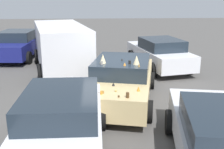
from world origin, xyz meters
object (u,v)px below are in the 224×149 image
at_px(parked_sedan_row_back_center, 159,53).
at_px(parked_van_near_left, 61,45).
at_px(art_car_decorated, 121,80).
at_px(parked_sedan_row_back_far, 19,44).
at_px(parked_sedan_far_left, 61,127).

bearing_deg(parked_sedan_row_back_center, parked_van_near_left, 77.80).
bearing_deg(parked_van_near_left, art_car_decorated, -162.77).
relative_size(parked_sedan_row_back_far, parked_sedan_far_left, 1.09).
bearing_deg(parked_sedan_row_back_center, parked_sedan_row_back_far, 58.01).
height_order(parked_sedan_row_back_center, parked_sedan_far_left, parked_sedan_far_left).
xyz_separation_m(parked_sedan_row_back_far, parked_sedan_far_left, (-9.72, -3.37, -0.00)).
bearing_deg(parked_sedan_far_left, parked_sedan_row_back_far, -160.66).
xyz_separation_m(parked_sedan_row_back_center, parked_sedan_far_left, (-7.11, 3.72, 0.02)).
bearing_deg(parked_sedan_far_left, art_car_decorated, 154.05).
bearing_deg(parked_sedan_row_back_center, parked_sedan_far_left, 140.63).
bearing_deg(parked_van_near_left, parked_sedan_row_back_far, 30.94).
height_order(art_car_decorated, parked_sedan_far_left, art_car_decorated).
relative_size(parked_van_near_left, parked_sedan_row_back_far, 1.15).
xyz_separation_m(art_car_decorated, parked_van_near_left, (3.94, 2.38, 0.45)).
bearing_deg(parked_sedan_row_back_far, parked_sedan_row_back_center, -106.31).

